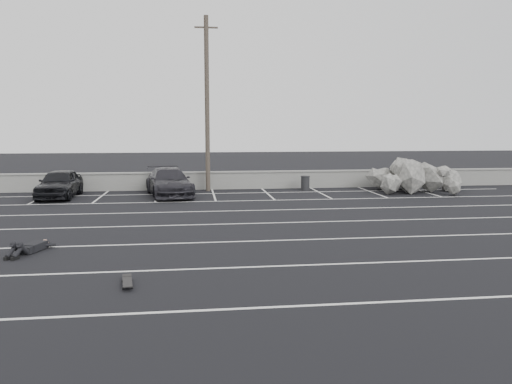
{
  "coord_description": "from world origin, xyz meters",
  "views": [
    {
      "loc": [
        -0.13,
        -15.67,
        3.64
      ],
      "look_at": [
        2.47,
        4.66,
        1.0
      ],
      "focal_mm": 35.0,
      "sensor_mm": 36.0,
      "label": 1
    }
  ],
  "objects": [
    {
      "name": "trash_bin",
      "position": [
        6.43,
        12.82,
        0.43
      ],
      "size": [
        0.62,
        0.62,
        0.84
      ],
      "rotation": [
        0.0,
        0.0,
        -0.13
      ],
      "color": "black",
      "rests_on": "ground"
    },
    {
      "name": "car_left",
      "position": [
        -7.06,
        11.38,
        0.75
      ],
      "size": [
        1.78,
        4.39,
        1.5
      ],
      "primitive_type": "imported",
      "rotation": [
        0.0,
        0.0,
        -0.0
      ],
      "color": "black",
      "rests_on": "ground"
    },
    {
      "name": "utility_pole",
      "position": [
        0.75,
        13.2,
        4.99
      ],
      "size": [
        1.32,
        0.26,
        9.86
      ],
      "color": "#4C4238",
      "rests_on": "ground"
    },
    {
      "name": "ground",
      "position": [
        0.0,
        0.0,
        0.0
      ],
      "size": [
        120.0,
        120.0,
        0.0
      ],
      "primitive_type": "plane",
      "color": "black",
      "rests_on": "ground"
    },
    {
      "name": "riprap_pile",
      "position": [
        12.22,
        11.55,
        0.61
      ],
      "size": [
        5.65,
        4.34,
        1.56
      ],
      "color": "gray",
      "rests_on": "ground"
    },
    {
      "name": "seawall",
      "position": [
        0.0,
        14.0,
        0.55
      ],
      "size": [
        50.0,
        0.45,
        1.06
      ],
      "color": "gray",
      "rests_on": "ground"
    },
    {
      "name": "car_right",
      "position": [
        -1.39,
        11.38,
        0.74
      ],
      "size": [
        3.05,
        5.44,
        1.49
      ],
      "primitive_type": "imported",
      "rotation": [
        0.0,
        0.0,
        0.2
      ],
      "color": "black",
      "rests_on": "ground"
    },
    {
      "name": "person",
      "position": [
        -4.83,
        -0.39,
        0.23
      ],
      "size": [
        2.25,
        2.83,
        0.46
      ],
      "primitive_type": null,
      "rotation": [
        0.0,
        0.0,
        -0.32
      ],
      "color": "black",
      "rests_on": "ground"
    },
    {
      "name": "stall_lines",
      "position": [
        -0.08,
        4.41,
        0.0
      ],
      "size": [
        36.0,
        20.05,
        0.01
      ],
      "color": "silver",
      "rests_on": "ground"
    },
    {
      "name": "skateboard",
      "position": [
        -1.68,
        -4.16,
        0.08
      ],
      "size": [
        0.33,
        0.86,
        0.1
      ],
      "rotation": [
        0.0,
        0.0,
        0.14
      ],
      "color": "black",
      "rests_on": "ground"
    }
  ]
}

